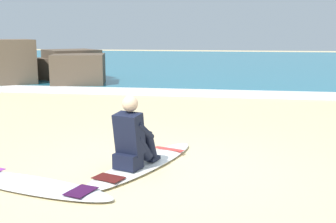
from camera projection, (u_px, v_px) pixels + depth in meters
name	position (u px, v px, depth m)	size (l,w,h in m)	color
ground_plane	(160.00, 172.00, 5.66)	(80.00, 80.00, 0.00)	beige
sea	(224.00, 62.00, 25.92)	(80.00, 28.00, 0.10)	teal
breaking_foam	(205.00, 93.00, 12.64)	(80.00, 0.90, 0.11)	white
surfboard_main	(144.00, 163.00, 5.90)	(1.34, 2.54, 0.08)	white
surfer_seated	(133.00, 139.00, 5.60)	(0.53, 0.77, 0.95)	black
surfboard_spare_near	(29.00, 184.00, 5.09)	(2.39, 1.11, 0.08)	silver
rock_outcrop_distant	(47.00, 67.00, 15.23)	(4.56, 3.97, 1.59)	brown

